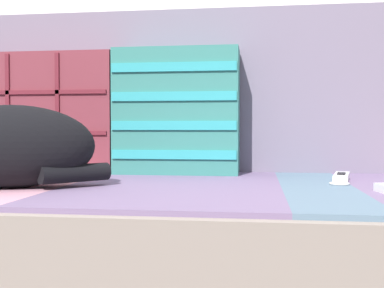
# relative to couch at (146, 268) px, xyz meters

# --- Properties ---
(couch) EXTENTS (1.80, 0.92, 0.44)m
(couch) POSITION_rel_couch_xyz_m (0.00, 0.00, 0.00)
(couch) COLOR brown
(couch) RESTS_ON ground_plane
(sofa_backrest) EXTENTS (1.76, 0.14, 0.52)m
(sofa_backrest) POSITION_rel_couch_xyz_m (0.00, 0.39, 0.48)
(sofa_backrest) COLOR slate
(sofa_backrest) RESTS_ON couch
(throw_pillow_quilted) EXTENTS (0.48, 0.14, 0.37)m
(throw_pillow_quilted) POSITION_rel_couch_xyz_m (-0.39, 0.24, 0.41)
(throw_pillow_quilted) COLOR brown
(throw_pillow_quilted) RESTS_ON couch
(throw_pillow_striped) EXTENTS (0.37, 0.14, 0.38)m
(throw_pillow_striped) POSITION_rel_couch_xyz_m (0.04, 0.24, 0.41)
(throw_pillow_striped) COLOR #337A70
(throw_pillow_striped) RESTS_ON couch
(sleeping_cat) EXTENTS (0.42, 0.29, 0.19)m
(sleeping_cat) POSITION_rel_couch_xyz_m (-0.29, -0.17, 0.31)
(sleeping_cat) COLOR black
(sleeping_cat) RESTS_ON couch
(game_remote_near) EXTENTS (0.08, 0.20, 0.02)m
(game_remote_near) POSITION_rel_couch_xyz_m (0.50, 0.09, 0.23)
(game_remote_near) COLOR white
(game_remote_near) RESTS_ON couch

